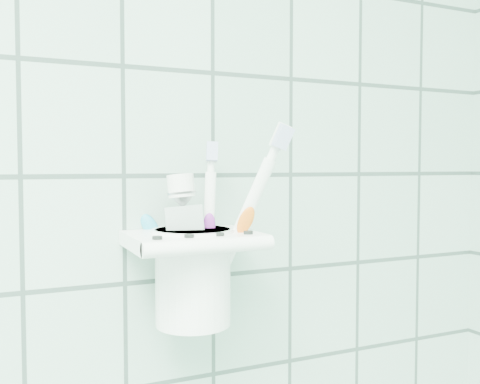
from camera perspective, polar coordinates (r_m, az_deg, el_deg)
The scene contains 6 objects.
holder_bracket at distance 0.55m, azimuth -5.12°, elevation -5.24°, with size 0.13×0.10×0.04m.
cup at distance 0.56m, azimuth -5.03°, elevation -8.58°, with size 0.09×0.09×0.10m.
toothbrush_pink at distance 0.56m, azimuth -3.75°, elevation -2.12°, with size 0.09×0.08×0.20m.
toothbrush_blue at distance 0.55m, azimuth -3.74°, elevation -3.81°, with size 0.03×0.03×0.18m.
toothbrush_orange at distance 0.55m, azimuth -4.05°, elevation -2.07°, with size 0.07×0.05×0.21m.
toothpaste_tube at distance 0.54m, azimuth -5.04°, elevation -4.67°, with size 0.05×0.04×0.15m.
Camera 1 is at (0.48, 0.64, 1.38)m, focal length 40.00 mm.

